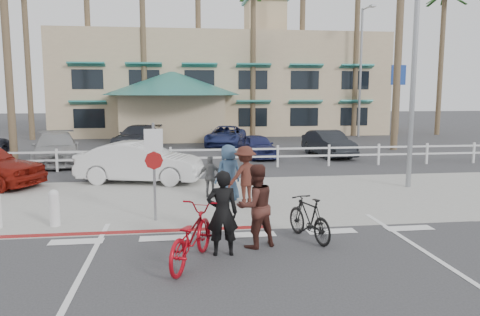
{
  "coord_description": "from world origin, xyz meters",
  "views": [
    {
      "loc": [
        -1.68,
        -10.04,
        3.37
      ],
      "look_at": [
        0.09,
        3.16,
        1.5
      ],
      "focal_mm": 35.0,
      "sensor_mm": 36.0,
      "label": 1
    }
  ],
  "objects": [
    {
      "name": "palm_1",
      "position": [
        -12.0,
        25.0,
        6.5
      ],
      "size": [
        4.0,
        4.0,
        13.0
      ],
      "primitive_type": null,
      "color": "#1F4B1D",
      "rests_on": "ground"
    },
    {
      "name": "bike_red",
      "position": [
        -1.46,
        -1.1,
        0.57
      ],
      "size": [
        1.52,
        2.3,
        1.14
      ],
      "primitive_type": "imported",
      "rotation": [
        0.0,
        0.0,
        2.76
      ],
      "color": "#9E0812",
      "rests_on": "ground"
    },
    {
      "name": "streetlight_1",
      "position": [
        12.0,
        24.0,
        4.75
      ],
      "size": [
        0.6,
        2.0,
        9.5
      ],
      "primitive_type": null,
      "color": "gray",
      "rests_on": "ground"
    },
    {
      "name": "palm_8",
      "position": [
        16.0,
        26.0,
        7.5
      ],
      "size": [
        4.0,
        4.0,
        15.0
      ],
      "primitive_type": null,
      "color": "#1F4B1D",
      "rests_on": "ground"
    },
    {
      "name": "lot_car_1",
      "position": [
        -7.41,
        12.94,
        0.74
      ],
      "size": [
        3.16,
        5.41,
        1.47
      ],
      "primitive_type": "imported",
      "rotation": [
        0.0,
        0.0,
        0.23
      ],
      "color": "gray",
      "rests_on": "ground"
    },
    {
      "name": "palm_9",
      "position": [
        19.0,
        25.0,
        6.5
      ],
      "size": [
        4.0,
        4.0,
        13.0
      ],
      "primitive_type": null,
      "color": "#1F4B1D",
      "rests_on": "ground"
    },
    {
      "name": "palm_2",
      "position": [
        -8.0,
        26.0,
        8.0
      ],
      "size": [
        4.0,
        4.0,
        16.0
      ],
      "primitive_type": null,
      "color": "#1F4B1D",
      "rests_on": "ground"
    },
    {
      "name": "palm_4",
      "position": [
        0.0,
        26.0,
        7.5
      ],
      "size": [
        4.0,
        4.0,
        15.0
      ],
      "primitive_type": null,
      "color": "#1F4B1D",
      "rests_on": "ground"
    },
    {
      "name": "curb_red",
      "position": [
        -3.0,
        1.2,
        0.01
      ],
      "size": [
        7.0,
        0.25,
        0.02
      ],
      "primitive_type": "cube",
      "color": "maroon",
      "rests_on": "ground"
    },
    {
      "name": "ground",
      "position": [
        0.0,
        0.0,
        0.0
      ],
      "size": [
        140.0,
        140.0,
        0.0
      ],
      "primitive_type": "plane",
      "color": "#333335"
    },
    {
      "name": "bike_path",
      "position": [
        0.0,
        -2.0,
        0.0
      ],
      "size": [
        12.0,
        16.0,
        0.01
      ],
      "primitive_type": "cube",
      "color": "#333335",
      "rests_on": "ground"
    },
    {
      "name": "palm_10",
      "position": [
        -10.0,
        15.0,
        6.0
      ],
      "size": [
        4.0,
        4.0,
        12.0
      ],
      "primitive_type": null,
      "color": "#1F4B1D",
      "rests_on": "ground"
    },
    {
      "name": "lot_car_4",
      "position": [
        -4.14,
        19.32,
        0.68
      ],
      "size": [
        3.24,
        5.04,
        1.36
      ],
      "primitive_type": "imported",
      "rotation": [
        0.0,
        0.0,
        -0.31
      ],
      "color": "#292B33",
      "rests_on": "ground"
    },
    {
      "name": "palm_6",
      "position": [
        8.0,
        26.0,
        8.5
      ],
      "size": [
        4.0,
        4.0,
        17.0
      ],
      "primitive_type": null,
      "color": "#1F4B1D",
      "rests_on": "ground"
    },
    {
      "name": "rider_red",
      "position": [
        -0.79,
        -0.68,
        0.9
      ],
      "size": [
        0.66,
        0.44,
        1.8
      ],
      "primitive_type": "imported",
      "rotation": [
        0.0,
        0.0,
        3.13
      ],
      "color": "black",
      "rests_on": "ground"
    },
    {
      "name": "parking_lot",
      "position": [
        0.0,
        18.0,
        0.0
      ],
      "size": [
        50.0,
        16.0,
        0.01
      ],
      "primitive_type": "cube",
      "color": "#333335",
      "rests_on": "ground"
    },
    {
      "name": "palm_11",
      "position": [
        11.0,
        16.0,
        7.0
      ],
      "size": [
        4.0,
        4.0,
        14.0
      ],
      "primitive_type": null,
      "color": "#1F4B1D",
      "rests_on": "ground"
    },
    {
      "name": "car_white_sedan",
      "position": [
        -3.09,
        7.67,
        0.76
      ],
      "size": [
        4.89,
        2.68,
        1.53
      ],
      "primitive_type": "imported",
      "rotation": [
        0.0,
        0.0,
        1.33
      ],
      "color": "silver",
      "rests_on": "ground"
    },
    {
      "name": "bike_black",
      "position": [
        1.28,
        0.08,
        0.51
      ],
      "size": [
        0.97,
        1.77,
        1.02
      ],
      "primitive_type": "imported",
      "rotation": [
        0.0,
        0.0,
        3.44
      ],
      "color": "black",
      "rests_on": "ground"
    },
    {
      "name": "palm_5",
      "position": [
        4.0,
        25.0,
        6.5
      ],
      "size": [
        4.0,
        4.0,
        13.0
      ],
      "primitive_type": null,
      "color": "#1F4B1D",
      "rests_on": "ground"
    },
    {
      "name": "lot_car_2",
      "position": [
        2.43,
        13.74,
        0.6
      ],
      "size": [
        1.88,
        3.71,
        1.21
      ],
      "primitive_type": "imported",
      "rotation": [
        0.0,
        0.0,
        0.13
      ],
      "color": "navy",
      "rests_on": "ground"
    },
    {
      "name": "sidewalk_plaza",
      "position": [
        0.0,
        4.5,
        0.01
      ],
      "size": [
        22.0,
        7.0,
        0.01
      ],
      "primitive_type": "cube",
      "color": "gray",
      "rests_on": "ground"
    },
    {
      "name": "bollard_0",
      "position": [
        -4.8,
        2.0,
        0.47
      ],
      "size": [
        0.26,
        0.26,
        0.95
      ],
      "primitive_type": null,
      "color": "silver",
      "rests_on": "ground"
    },
    {
      "name": "streetlight_0",
      "position": [
        6.5,
        5.5,
        4.5
      ],
      "size": [
        0.6,
        2.0,
        9.0
      ],
      "primitive_type": null,
      "color": "gray",
      "rests_on": "ground"
    },
    {
      "name": "lot_car_3",
      "position": [
        6.26,
        13.79,
        0.68
      ],
      "size": [
        1.94,
        4.28,
        1.36
      ],
      "primitive_type": "imported",
      "rotation": [
        0.0,
        0.0,
        0.12
      ],
      "color": "black",
      "rests_on": "ground"
    },
    {
      "name": "pedestrian_child",
      "position": [
        -0.65,
        4.78,
        0.68
      ],
      "size": [
        0.84,
        0.48,
        1.36
      ],
      "primitive_type": "imported",
      "rotation": [
        0.0,
        0.0,
        2.94
      ],
      "color": "slate",
      "rests_on": "ground"
    },
    {
      "name": "building",
      "position": [
        2.0,
        31.0,
        5.65
      ],
      "size": [
        28.0,
        16.0,
        11.3
      ],
      "primitive_type": null,
      "color": "#C9B089",
      "rests_on": "ground"
    },
    {
      "name": "info_sign",
      "position": [
        14.0,
        22.0,
        2.8
      ],
      "size": [
        1.2,
        0.16,
        5.6
      ],
      "primitive_type": null,
      "color": "navy",
      "rests_on": "ground"
    },
    {
      "name": "cross_street",
      "position": [
        0.0,
        8.5,
        0.0
      ],
      "size": [
        40.0,
        5.0,
        0.01
      ],
      "primitive_type": "cube",
      "color": "#333335",
      "rests_on": "ground"
    },
    {
      "name": "pedestrian_a",
      "position": [
        0.31,
        3.63,
        0.89
      ],
      "size": [
        1.33,
        1.12,
        1.79
      ],
      "primitive_type": "imported",
      "rotation": [
        0.0,
        0.0,
        3.61
      ],
      "color": "#471F17",
      "rests_on": "ground"
    },
    {
      "name": "rail_fence",
      "position": [
        0.5,
        10.5,
        0.5
      ],
      "size": [
        29.4,
        0.16,
        1.0
      ],
      "primitive_type": null,
      "color": "silver",
      "rests_on": "ground"
    },
    {
      "name": "pedestrian_b",
      "position": [
        -0.12,
        4.22,
        0.89
      ],
      "size": [
        1.02,
        0.86,
        1.78
      ],
      "primitive_type": "imported",
      "rotation": [
        0.0,
        0.0,
        3.54
      ],
      "color": "#344F6F",
      "rests_on": "ground"
    },
    {
      "name": "rider_black",
      "position": [
        -0.02,
        -0.24,
        0.92
      ],
      "size": [
        1.08,
        0.97,
        1.84
      ],
      "primitive_type": "imported",
      "rotation": [
        0.0,
        0.0,
        3.5
      ],
      "color": "#44211B",
      "rests_on": "ground"
    },
    {
      "name": "sign_post",
      "position": [
        -2.3,
        2.2,
        1.45
      ],
      "size": [
        0.5,
        0.1,
        2.9
      ],
      "primitive_type": null,
      "color": "gray",
      "rests_on": "ground"
    },
    {
      "name": "palm_3",
      "position": [
        -4.0,
        25.0,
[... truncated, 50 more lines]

